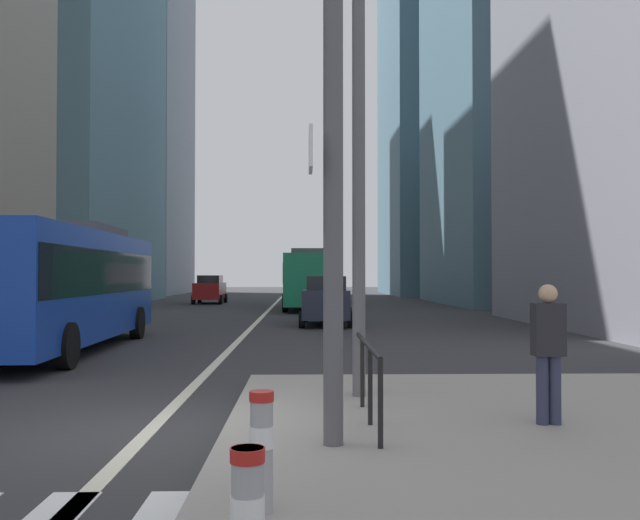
{
  "coord_description": "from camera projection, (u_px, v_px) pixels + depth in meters",
  "views": [
    {
      "loc": [
        1.98,
        -8.82,
        2.01
      ],
      "look_at": [
        3.07,
        37.94,
        2.98
      ],
      "focal_mm": 38.67,
      "sensor_mm": 36.0,
      "label": 1
    }
  ],
  "objects": [
    {
      "name": "bollard_left",
      "position": [
        261.0,
        445.0,
        5.39
      ],
      "size": [
        0.2,
        0.2,
        0.95
      ],
      "color": "#99999E",
      "rests_on": "median_island"
    },
    {
      "name": "median_island",
      "position": [
        612.0,
        444.0,
        7.86
      ],
      "size": [
        9.0,
        10.0,
        0.15
      ],
      "primitive_type": "cube",
      "color": "gray",
      "rests_on": "ground"
    },
    {
      "name": "office_tower_right_far",
      "position": [
        452.0,
        90.0,
        69.83
      ],
      "size": [
        13.23,
        18.4,
        41.37
      ],
      "primitive_type": "cube",
      "color": "slate",
      "rests_on": "ground"
    },
    {
      "name": "pedestrian_waiting",
      "position": [
        548.0,
        346.0,
        8.56
      ],
      "size": [
        0.38,
        0.24,
        1.74
      ],
      "color": "#2D334C",
      "rests_on": "median_island"
    },
    {
      "name": "city_bus_blue_oncoming",
      "position": [
        63.0,
        281.0,
        17.99
      ],
      "size": [
        2.9,
        10.88,
        3.4
      ],
      "color": "#14389E",
      "rests_on": "ground"
    },
    {
      "name": "office_tower_left_far",
      "position": [
        130.0,
        77.0,
        71.17
      ],
      "size": [
        10.82,
        16.32,
        44.87
      ],
      "primitive_type": "cube",
      "color": "gray",
      "rests_on": "ground"
    },
    {
      "name": "city_bus_red_receding",
      "position": [
        307.0,
        277.0,
        40.05
      ],
      "size": [
        2.71,
        11.16,
        3.4
      ],
      "color": "#198456",
      "rests_on": "ground"
    },
    {
      "name": "street_lamp_post",
      "position": [
        359.0,
        63.0,
        10.63
      ],
      "size": [
        5.5,
        0.32,
        8.0
      ],
      "color": "#56565B",
      "rests_on": "median_island"
    },
    {
      "name": "lane_centre_line",
      "position": [
        269.0,
        310.0,
        38.72
      ],
      "size": [
        0.2,
        80.0,
        0.01
      ],
      "primitive_type": "cube",
      "color": "beige",
      "rests_on": "ground"
    },
    {
      "name": "office_tower_left_mid",
      "position": [
        46.0,
        6.0,
        47.84
      ],
      "size": [
        12.59,
        20.53,
        41.34
      ],
      "primitive_type": "cube",
      "color": "slate",
      "rests_on": "ground"
    },
    {
      "name": "car_receding_far",
      "position": [
        327.0,
        300.0,
        27.26
      ],
      "size": [
        2.2,
        4.64,
        1.94
      ],
      "color": "#232838",
      "rests_on": "ground"
    },
    {
      "name": "car_oncoming_mid",
      "position": [
        210.0,
        289.0,
        47.52
      ],
      "size": [
        2.04,
        4.23,
        1.94
      ],
      "color": "maroon",
      "rests_on": "ground"
    },
    {
      "name": "traffic_signal_gantry",
      "position": [
        132.0,
        81.0,
        7.54
      ],
      "size": [
        6.58,
        0.65,
        6.0
      ],
      "color": "#515156",
      "rests_on": "median_island"
    },
    {
      "name": "ground_plane",
      "position": [
        257.0,
        322.0,
        28.72
      ],
      "size": [
        160.0,
        160.0,
        0.0
      ],
      "primitive_type": "plane",
      "color": "#303033"
    },
    {
      "name": "car_receding_near",
      "position": [
        328.0,
        288.0,
        51.86
      ],
      "size": [
        2.15,
        4.49,
        1.94
      ],
      "color": "gold",
      "rests_on": "ground"
    },
    {
      "name": "pedestrian_railing",
      "position": [
        366.0,
        362.0,
        9.1
      ],
      "size": [
        0.06,
        3.5,
        0.98
      ],
      "color": "black",
      "rests_on": "median_island"
    }
  ]
}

